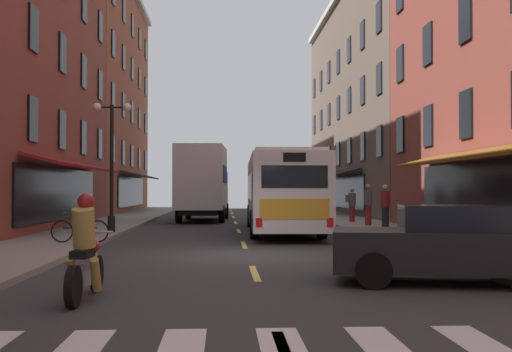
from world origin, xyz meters
The scene contains 14 objects.
ground_plane centered at (0.00, 0.00, -0.05)m, with size 34.80×80.00×0.10m, color #333335.
lane_centre_dashes centered at (0.00, -0.25, 0.00)m, with size 0.14×73.90×0.01m.
sidewalk_left centered at (-5.90, 0.00, 0.07)m, with size 3.00×80.00×0.14m, color gray.
sidewalk_right centered at (5.90, 0.00, 0.07)m, with size 3.00×80.00×0.14m, color gray.
transit_bus centered at (1.70, 8.56, 1.62)m, with size 2.86×11.54×3.07m.
box_truck centered at (-1.72, 17.50, 2.04)m, with size 2.79×7.61×3.96m.
sedan_near centered at (3.71, -5.18, 0.73)m, with size 4.83×2.64×1.43m.
sedan_mid centered at (-1.97, 27.47, 0.72)m, with size 2.06×4.82×1.42m.
motorcycle_rider centered at (-2.79, -6.48, 0.71)m, with size 0.62×2.07×1.66m.
bicycle_near centered at (-4.91, 2.56, 0.50)m, with size 1.71×0.48×0.91m.
pedestrian_near centered at (5.65, 13.99, 1.00)m, with size 0.52×0.38×1.63m.
pedestrian_mid centered at (5.81, 8.25, 1.06)m, with size 0.36×0.36×1.78m.
pedestrian_far centered at (5.73, 10.83, 1.09)m, with size 0.36×0.36×1.83m.
street_lamp_twin centered at (-4.77, 7.00, 2.80)m, with size 1.42×0.32×4.78m.
Camera 1 is at (-0.65, -16.37, 1.72)m, focal length 43.92 mm.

